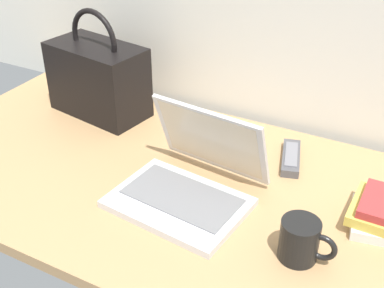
{
  "coord_description": "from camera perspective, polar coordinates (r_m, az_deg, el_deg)",
  "views": [
    {
      "loc": [
        0.48,
        -0.89,
        0.77
      ],
      "look_at": [
        0.01,
        0.0,
        0.15
      ],
      "focal_mm": 46.36,
      "sensor_mm": 36.0,
      "label": 1
    }
  ],
  "objects": [
    {
      "name": "coffee_mug",
      "position": [
        1.05,
        12.4,
        -10.73
      ],
      "size": [
        0.12,
        0.08,
        0.09
      ],
      "color": "black",
      "rests_on": "desk"
    },
    {
      "name": "desk",
      "position": [
        1.26,
        -0.44,
        -5.09
      ],
      "size": [
        1.6,
        0.76,
        0.03
      ],
      "color": "tan",
      "rests_on": "ground"
    },
    {
      "name": "remote_control_near",
      "position": [
        1.36,
        11.31,
        -1.55
      ],
      "size": [
        0.09,
        0.17,
        0.02
      ],
      "color": "#4C4C51",
      "rests_on": "desk"
    },
    {
      "name": "handbag",
      "position": [
        1.56,
        -10.74,
        7.49
      ],
      "size": [
        0.32,
        0.21,
        0.33
      ],
      "color": "black",
      "rests_on": "desk"
    },
    {
      "name": "laptop",
      "position": [
        1.19,
        -0.25,
        -4.2
      ],
      "size": [
        0.33,
        0.32,
        0.21
      ],
      "color": "silver",
      "rests_on": "desk"
    }
  ]
}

